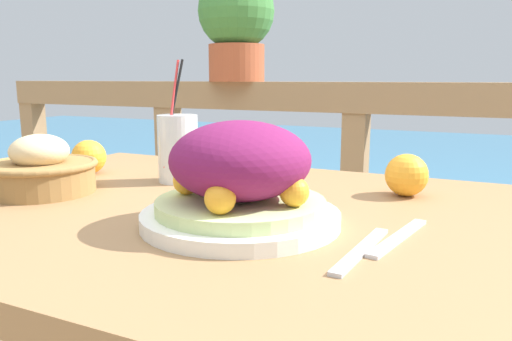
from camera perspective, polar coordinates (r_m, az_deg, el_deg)
name	(u,v)px	position (r m, az deg, el deg)	size (l,w,h in m)	color
patio_table	(230,271)	(0.84, -2.95, -11.44)	(1.14, 0.79, 0.78)	#997047
railing_fence	(354,181)	(1.55, 11.16, -1.15)	(2.80, 0.08, 0.97)	#937551
sea_backdrop	(437,183)	(4.07, 19.94, -1.37)	(12.00, 4.00, 0.38)	teal
salad_plate	(240,181)	(0.70, -1.81, -1.15)	(0.28, 0.28, 0.15)	white
drink_glass	(178,148)	(1.01, -8.91, 2.54)	(0.08, 0.08, 0.24)	silver
bread_basket	(41,170)	(0.98, -23.37, 0.04)	(0.20, 0.20, 0.11)	olive
potted_plant	(236,22)	(1.67, -2.26, 16.61)	(0.25, 0.25, 0.35)	#A34C2D
fork	(361,250)	(0.62, 11.94, -8.89)	(0.03, 0.18, 0.00)	silver
knife	(399,237)	(0.68, 15.99, -7.34)	(0.05, 0.18, 0.00)	silver
orange_near_basket	(407,175)	(0.92, 16.83, -0.50)	(0.08, 0.08, 0.08)	#F9A328
orange_near_glass	(89,157)	(1.14, -18.56, 1.48)	(0.07, 0.07, 0.07)	#F9A328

